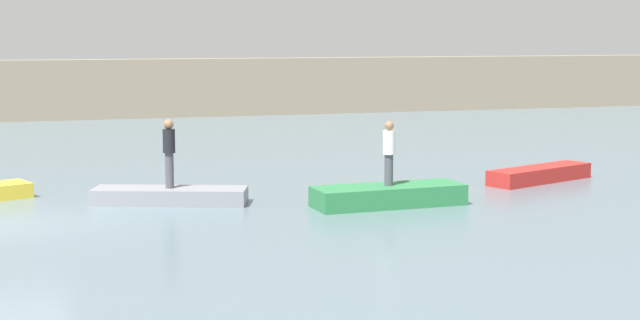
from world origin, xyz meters
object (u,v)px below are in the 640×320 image
Objects in this scene: rowboat_grey at (170,196)px; rowboat_red at (540,174)px; person_dark_shirt at (169,149)px; rowboat_green at (389,196)px; person_white_shirt at (389,150)px.

rowboat_red is at bearing 21.49° from rowboat_grey.
rowboat_green is at bearing -20.13° from person_dark_shirt.
person_white_shirt is at bearing 0.00° from rowboat_green.
person_dark_shirt is at bearing 156.98° from rowboat_green.
rowboat_grey is 2.39× the size of person_white_shirt.
rowboat_green is 1.20m from person_white_shirt.
person_dark_shirt is 5.71m from person_white_shirt.
rowboat_green is (5.36, -1.96, 0.06)m from rowboat_grey.
rowboat_grey is at bearing -153.43° from person_dark_shirt.
person_dark_shirt is at bearing 159.87° from person_white_shirt.
person_dark_shirt reaches higher than rowboat_grey.
rowboat_red is 2.12× the size of person_dark_shirt.
person_white_shirt reaches higher than rowboat_green.
person_dark_shirt reaches higher than rowboat_green.
person_white_shirt is (5.36, -1.96, 0.03)m from person_dark_shirt.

